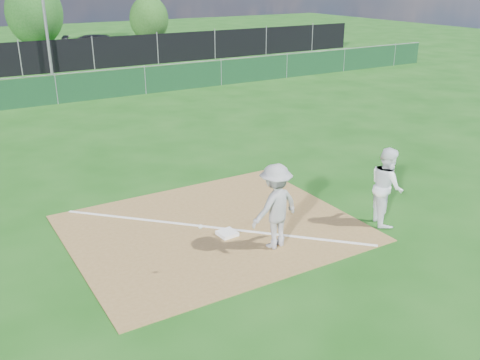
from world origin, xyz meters
The scene contains 12 objects.
ground centered at (0.00, 10.00, 0.00)m, with size 90.00×90.00×0.00m, color #14490F.
infield_dirt centered at (0.00, 1.00, 0.01)m, with size 6.00×5.00×0.02m, color olive.
foul_line centered at (0.00, 1.00, 0.03)m, with size 0.08×7.00×0.01m, color white.
green_fence centered at (0.00, 15.00, 0.60)m, with size 44.00×0.05×1.20m, color black.
black_fence centered at (0.00, 23.00, 0.90)m, with size 46.00×0.04×1.80m, color black.
parking_lot centered at (0.00, 28.00, 0.01)m, with size 46.00×9.00×0.01m, color black.
first_base centered at (0.09, 0.53, 0.06)m, with size 0.37×0.37×0.08m, color white.
play_at_first centered at (0.68, -0.37, 0.90)m, with size 2.43×0.84×1.75m.
runner centered at (3.41, -0.68, 0.87)m, with size 0.85×0.66×1.74m, color white.
car_right centered at (5.93, 27.20, 0.75)m, with size 2.06×5.08×1.47m, color black.
tree_mid centered at (3.28, 34.81, 2.51)m, with size 4.10×4.10×4.87m.
tree_right centered at (11.59, 33.12, 1.87)m, with size 3.07×3.07×3.64m.
Camera 1 is at (-4.91, -8.31, 5.20)m, focal length 40.00 mm.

